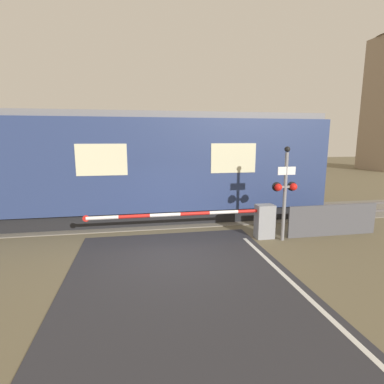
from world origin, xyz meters
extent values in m
plane|color=#6B6047|center=(0.00, 0.00, 0.00)|extent=(80.00, 80.00, 0.00)
cube|color=slate|center=(0.00, 4.13, 0.01)|extent=(36.00, 3.20, 0.03)
cube|color=#595451|center=(0.00, 3.41, 0.08)|extent=(36.00, 0.08, 0.10)
cube|color=#595451|center=(0.00, 4.85, 0.08)|extent=(36.00, 0.08, 0.10)
cube|color=black|center=(-2.20, 4.13, 0.30)|extent=(16.23, 2.31, 0.60)
cube|color=navy|center=(-2.20, 4.13, 2.35)|extent=(17.64, 2.72, 3.49)
cube|color=slate|center=(-2.20, 4.13, 4.21)|extent=(17.29, 2.50, 0.24)
cube|color=beige|center=(2.65, 2.76, 2.61)|extent=(1.76, 0.02, 1.12)
cube|color=beige|center=(-2.20, 2.76, 2.61)|extent=(1.76, 0.02, 1.12)
cube|color=gray|center=(3.23, 1.00, 0.58)|extent=(0.60, 0.44, 1.15)
cylinder|color=gray|center=(3.23, 1.00, 0.96)|extent=(0.16, 0.16, 0.18)
cylinder|color=red|center=(2.75, 1.00, 0.96)|extent=(0.96, 0.11, 0.11)
cylinder|color=white|center=(1.79, 1.00, 0.96)|extent=(0.96, 0.11, 0.11)
cylinder|color=red|center=(0.82, 1.00, 0.96)|extent=(0.96, 0.11, 0.11)
cylinder|color=white|center=(-0.14, 1.00, 0.96)|extent=(0.96, 0.11, 0.11)
cylinder|color=red|center=(-1.10, 1.00, 0.96)|extent=(0.96, 0.11, 0.11)
cylinder|color=white|center=(-2.07, 1.00, 0.96)|extent=(0.96, 0.11, 0.11)
cylinder|color=red|center=(-2.55, 1.00, 0.96)|extent=(0.20, 0.02, 0.20)
cylinder|color=gray|center=(3.74, 0.67, 1.46)|extent=(0.11, 0.11, 2.92)
cube|color=gray|center=(3.74, 0.67, 1.81)|extent=(0.65, 0.07, 0.07)
sphere|color=red|center=(3.47, 0.62, 1.81)|extent=(0.24, 0.24, 0.24)
sphere|color=red|center=(4.00, 0.62, 1.81)|extent=(0.24, 0.24, 0.24)
cylinder|color=black|center=(3.47, 0.73, 1.81)|extent=(0.30, 0.06, 0.30)
cylinder|color=black|center=(4.00, 0.73, 1.81)|extent=(0.30, 0.06, 0.30)
cube|color=white|center=(3.74, 0.63, 2.33)|extent=(0.60, 0.02, 0.26)
sphere|color=black|center=(3.74, 0.67, 3.02)|extent=(0.18, 0.18, 0.18)
cube|color=#4C4C51|center=(5.66, 0.81, 0.55)|extent=(3.31, 0.06, 1.10)
camera|label=1|loc=(-0.96, -8.20, 3.37)|focal=28.00mm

